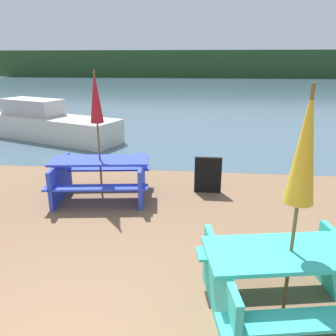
# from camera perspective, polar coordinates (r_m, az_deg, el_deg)

# --- Properties ---
(water) EXTENTS (60.00, 50.00, 0.00)m
(water) POSITION_cam_1_polar(r_m,az_deg,el_deg) (32.79, 3.96, 13.72)
(water) COLOR #425B6B
(water) RESTS_ON ground_plane
(far_treeline) EXTENTS (80.00, 1.60, 4.00)m
(far_treeline) POSITION_cam_1_polar(r_m,az_deg,el_deg) (52.68, 4.89, 17.61)
(far_treeline) COLOR #284723
(far_treeline) RESTS_ON water
(picnic_table_teal) EXTENTS (1.94, 1.67, 0.80)m
(picnic_table_teal) POSITION_cam_1_polar(r_m,az_deg,el_deg) (3.79, 20.08, -17.45)
(picnic_table_teal) COLOR #33B7A8
(picnic_table_teal) RESTS_ON ground_plane
(picnic_table_blue) EXTENTS (2.05, 1.62, 0.78)m
(picnic_table_blue) POSITION_cam_1_polar(r_m,az_deg,el_deg) (6.59, -11.61, -1.11)
(picnic_table_blue) COLOR blue
(picnic_table_blue) RESTS_ON ground_plane
(umbrella_crimson) EXTENTS (0.25, 0.25, 2.46)m
(umbrella_crimson) POSITION_cam_1_polar(r_m,az_deg,el_deg) (6.27, -12.48, 11.67)
(umbrella_crimson) COLOR brown
(umbrella_crimson) RESTS_ON ground_plane
(umbrella_gold) EXTENTS (0.28, 0.28, 2.44)m
(umbrella_gold) POSITION_cam_1_polar(r_m,az_deg,el_deg) (3.22, 22.75, 3.15)
(umbrella_gold) COLOR brown
(umbrella_gold) RESTS_ON ground_plane
(boat) EXTENTS (5.09, 3.07, 1.33)m
(boat) POSITION_cam_1_polar(r_m,az_deg,el_deg) (12.09, -19.90, 7.18)
(boat) COLOR beige
(boat) RESTS_ON water
(signboard) EXTENTS (0.55, 0.08, 0.75)m
(signboard) POSITION_cam_1_polar(r_m,az_deg,el_deg) (6.77, 6.96, -1.21)
(signboard) COLOR black
(signboard) RESTS_ON ground_plane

